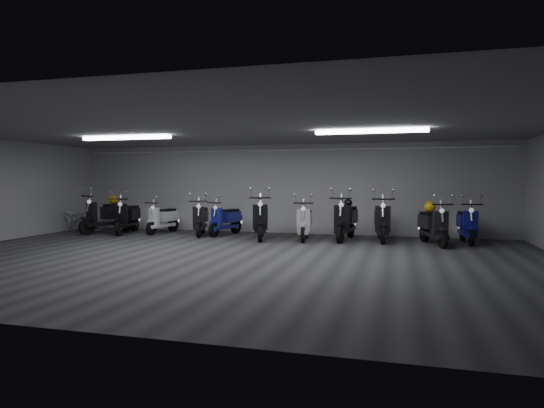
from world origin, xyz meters
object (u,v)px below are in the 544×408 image
(scooter_9, at_px, (433,219))
(scooter_10, at_px, (467,219))
(scooter_0, at_px, (106,210))
(bicycle, at_px, (79,215))
(scooter_5, at_px, (261,213))
(helmet_1, at_px, (348,203))
(helmet_2, at_px, (430,207))
(scooter_8, at_px, (382,215))
(scooter_7, at_px, (346,214))
(scooter_1, at_px, (127,212))
(helmet_0, at_px, (113,200))
(scooter_2, at_px, (162,214))
(scooter_4, at_px, (225,215))
(scooter_6, at_px, (305,217))
(scooter_3, at_px, (201,214))

(scooter_9, relative_size, scooter_10, 1.01)
(scooter_0, relative_size, bicycle, 1.17)
(scooter_0, relative_size, scooter_5, 0.99)
(helmet_1, height_order, helmet_2, helmet_1)
(scooter_8, relative_size, scooter_10, 1.11)
(scooter_0, xyz_separation_m, helmet_1, (7.52, 0.51, 0.29))
(scooter_8, relative_size, bicycle, 1.16)
(scooter_7, distance_m, bicycle, 8.69)
(helmet_1, bearing_deg, scooter_1, -176.39)
(helmet_0, bearing_deg, scooter_10, 1.15)
(scooter_0, height_order, helmet_1, scooter_0)
(scooter_1, xyz_separation_m, scooter_10, (9.96, 0.39, -0.03))
(scooter_8, distance_m, scooter_10, 2.20)
(bicycle, height_order, helmet_2, helmet_2)
(scooter_2, height_order, scooter_10, scooter_10)
(scooter_1, xyz_separation_m, bicycle, (-1.90, 0.16, -0.14))
(helmet_2, bearing_deg, bicycle, 179.36)
(scooter_8, bearing_deg, scooter_1, 177.00)
(scooter_1, xyz_separation_m, scooter_8, (7.76, 0.23, 0.05))
(scooter_2, xyz_separation_m, scooter_10, (8.93, 0.02, 0.05))
(scooter_4, bearing_deg, scooter_9, 9.62)
(scooter_5, relative_size, helmet_0, 7.16)
(scooter_5, distance_m, helmet_1, 2.49)
(scooter_4, xyz_separation_m, scooter_8, (4.64, -0.14, 0.11))
(helmet_0, relative_size, helmet_1, 1.23)
(scooter_0, relative_size, helmet_1, 8.72)
(scooter_2, relative_size, scooter_10, 0.92)
(scooter_1, relative_size, scooter_9, 1.03)
(scooter_2, bearing_deg, scooter_7, 7.07)
(scooter_2, relative_size, helmet_1, 7.20)
(scooter_5, height_order, scooter_10, scooter_5)
(helmet_0, bearing_deg, scooter_2, 6.77)
(scooter_2, relative_size, scooter_6, 0.92)
(scooter_4, bearing_deg, bicycle, -162.44)
(helmet_2, bearing_deg, scooter_1, -179.73)
(scooter_1, xyz_separation_m, scooter_5, (4.42, -0.18, 0.06))
(bicycle, height_order, scooter_10, scooter_10)
(scooter_6, relative_size, helmet_1, 7.81)
(scooter_7, bearing_deg, scooter_5, -165.50)
(scooter_5, bearing_deg, scooter_3, 155.20)
(helmet_1, bearing_deg, scooter_3, -176.68)
(scooter_0, height_order, scooter_2, scooter_0)
(scooter_1, bearing_deg, helmet_1, -7.07)
(scooter_0, height_order, scooter_6, scooter_0)
(scooter_9, xyz_separation_m, helmet_2, (-0.08, 0.24, 0.31))
(scooter_4, relative_size, scooter_8, 0.86)
(scooter_10, bearing_deg, scooter_7, -178.82)
(scooter_5, bearing_deg, bicycle, 162.12)
(scooter_0, height_order, scooter_10, scooter_0)
(scooter_10, bearing_deg, scooter_5, -177.15)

